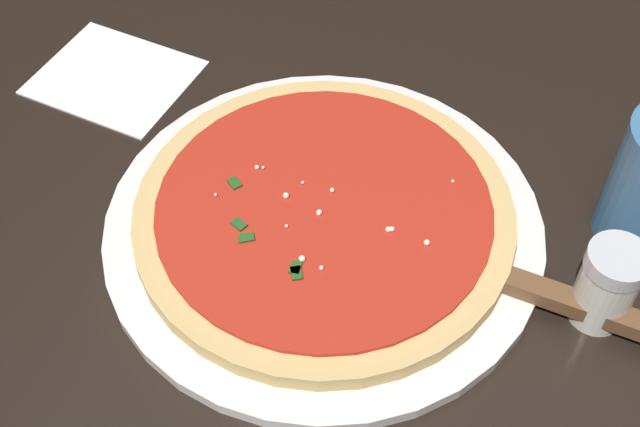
% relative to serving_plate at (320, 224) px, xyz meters
% --- Properties ---
extents(restaurant_table, '(1.04, 0.94, 0.75)m').
position_rel_serving_plate_xyz_m(restaurant_table, '(0.00, 0.03, -0.13)').
color(restaurant_table, black).
rests_on(restaurant_table, ground_plane).
extents(serving_plate, '(0.36, 0.36, 0.01)m').
position_rel_serving_plate_xyz_m(serving_plate, '(0.00, 0.00, 0.00)').
color(serving_plate, white).
rests_on(serving_plate, restaurant_table).
extents(pizza, '(0.31, 0.31, 0.02)m').
position_rel_serving_plate_xyz_m(pizza, '(-0.00, -0.00, 0.02)').
color(pizza, '#DBB26B').
rests_on(pizza, serving_plate).
extents(pizza_server, '(0.22, 0.07, 0.01)m').
position_rel_serving_plate_xyz_m(pizza_server, '(0.17, -0.00, 0.01)').
color(pizza_server, silver).
rests_on(pizza_server, serving_plate).
extents(napkin_folded_right, '(0.15, 0.12, 0.00)m').
position_rel_serving_plate_xyz_m(napkin_folded_right, '(-0.26, 0.09, -0.00)').
color(napkin_folded_right, white).
rests_on(napkin_folded_right, restaurant_table).
extents(parmesan_shaker, '(0.05, 0.05, 0.07)m').
position_rel_serving_plate_xyz_m(parmesan_shaker, '(0.23, 0.01, 0.03)').
color(parmesan_shaker, silver).
rests_on(parmesan_shaker, restaurant_table).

